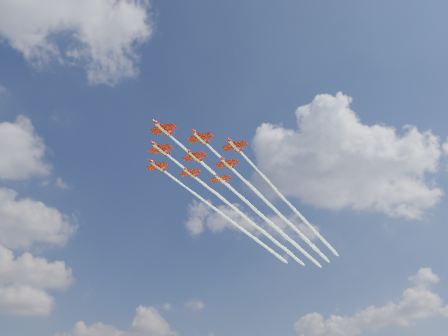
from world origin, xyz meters
The scene contains 9 objects.
jet_lead centered at (49.16, 22.72, 85.80)m, with size 132.51×73.43×2.43m.
jet_row2_port centered at (61.03, 20.54, 85.80)m, with size 132.51×73.43×2.43m.
jet_row2_starb centered at (53.85, 33.85, 85.80)m, with size 132.51×73.43×2.43m.
jet_row3_port centered at (72.90, 18.35, 85.80)m, with size 132.51×73.43×2.43m.
jet_row3_centre centered at (65.72, 31.66, 85.80)m, with size 132.51×73.43×2.43m.
jet_row3_starb centered at (58.53, 44.97, 85.80)m, with size 132.51×73.43×2.43m.
jet_row4_port centered at (77.59, 29.47, 85.80)m, with size 132.51×73.43×2.43m.
jet_row4_starb centered at (70.41, 42.78, 85.80)m, with size 132.51×73.43×2.43m.
jet_tail centered at (82.28, 40.59, 85.80)m, with size 132.51×73.43×2.43m.
Camera 1 is at (-61.35, -113.41, 11.60)m, focal length 35.00 mm.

